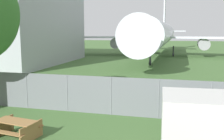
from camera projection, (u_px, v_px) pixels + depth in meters
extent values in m
cylinder|color=slate|center=(27.00, 91.00, 15.32)|extent=(0.07, 0.07, 2.09)
cylinder|color=slate|center=(67.00, 93.00, 14.71)|extent=(0.07, 0.07, 2.09)
cylinder|color=slate|center=(111.00, 96.00, 14.10)|extent=(0.07, 0.07, 2.09)
cylinder|color=slate|center=(159.00, 99.00, 13.48)|extent=(0.07, 0.07, 2.09)
cylinder|color=slate|center=(211.00, 102.00, 12.87)|extent=(0.07, 0.07, 2.09)
cube|color=slate|center=(67.00, 93.00, 14.71)|extent=(56.00, 0.01, 2.09)
cylinder|color=silver|center=(158.00, 34.00, 45.04)|extent=(4.72, 34.92, 4.35)
cone|color=silver|center=(141.00, 36.00, 26.28)|extent=(4.40, 4.40, 4.35)
cone|color=silver|center=(165.00, 33.00, 64.32)|extent=(3.98, 5.48, 3.92)
cube|color=silver|center=(219.00, 38.00, 44.28)|extent=(16.25, 7.18, 0.30)
cylinder|color=#939399|center=(203.00, 44.00, 45.42)|extent=(2.00, 3.94, 1.96)
cube|color=silver|center=(105.00, 37.00, 49.32)|extent=(16.19, 6.86, 0.30)
cylinder|color=#939399|center=(118.00, 43.00, 49.27)|extent=(2.00, 3.94, 1.96)
cube|color=silver|center=(165.00, 9.00, 59.87)|extent=(0.28, 3.92, 6.53)
cube|color=silver|center=(164.00, 31.00, 60.40)|extent=(9.61, 3.58, 0.20)
cylinder|color=#2D2D33|center=(150.00, 58.00, 34.65)|extent=(0.24, 0.24, 1.85)
cylinder|color=#2D2D33|center=(150.00, 63.00, 34.75)|extent=(0.31, 0.56, 0.56)
cylinder|color=#2D2D33|center=(173.00, 51.00, 46.51)|extent=(0.24, 0.24, 1.85)
cylinder|color=#2D2D33|center=(173.00, 55.00, 46.60)|extent=(0.31, 0.56, 0.56)
cylinder|color=#2D2D33|center=(144.00, 51.00, 47.82)|extent=(0.24, 0.24, 1.85)
cylinder|color=#2D2D33|center=(144.00, 54.00, 47.92)|extent=(0.31, 0.56, 0.56)
cube|color=olive|center=(16.00, 121.00, 11.06)|extent=(1.90, 1.00, 0.04)
cube|color=olive|center=(25.00, 124.00, 11.62)|extent=(1.83, 0.53, 0.04)
cube|color=olive|center=(6.00, 133.00, 10.59)|extent=(1.83, 0.53, 0.04)
cube|color=olive|center=(32.00, 132.00, 10.81)|extent=(0.25, 1.39, 0.74)
cube|color=olive|center=(2.00, 127.00, 11.41)|extent=(0.25, 1.39, 0.74)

